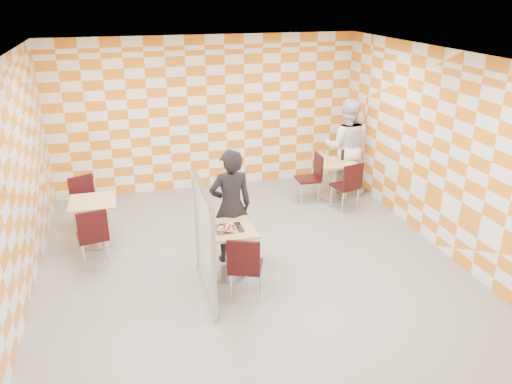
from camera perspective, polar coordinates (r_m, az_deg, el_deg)
The scene contains 15 objects.
room_shell at distance 7.13m, azimuth -1.50°, elevation 3.53°, with size 7.00×7.00×7.00m.
main_table at distance 6.96m, azimuth -3.11°, elevation -5.92°, with size 0.70×0.70×0.75m.
second_table at distance 9.65m, azimuth 8.98°, elevation 2.11°, with size 0.70×0.70×0.75m.
empty_table at distance 8.19m, azimuth -18.00°, elevation -2.51°, with size 0.70×0.70×0.75m.
chair_main_front at distance 6.40m, azimuth -1.32°, elevation -8.21°, with size 0.55×0.55×0.92m.
chair_second_front at distance 9.12m, azimuth 10.55°, elevation 1.03°, with size 0.51×0.52×0.92m.
chair_second_side at distance 9.46m, azimuth 6.48°, elevation 2.05°, with size 0.44×0.43×0.92m.
chair_empty_near at distance 7.53m, azimuth -18.14°, elevation -4.46°, with size 0.49×0.49×0.92m.
chair_empty_far at distance 8.75m, azimuth -18.94°, elevation -0.77°, with size 0.56×0.57×0.92m.
partition at distance 6.45m, azimuth -5.90°, elevation -5.61°, with size 0.08×1.38×1.55m.
man_dark at distance 7.23m, azimuth -2.89°, elevation -1.66°, with size 0.63×0.41×1.72m, color black.
man_white at distance 9.91m, azimuth 10.29°, elevation 5.15°, with size 0.91×0.71×1.87m, color white.
pizza_on_foil at distance 6.82m, azimuth -3.12°, elevation -4.06°, with size 0.40×0.40×0.04m.
sport_bottle at distance 9.52m, azimuth 7.81°, elevation 3.98°, with size 0.06×0.06×0.20m.
soda_bottle at distance 9.66m, azimuth 9.88°, elevation 4.22°, with size 0.07×0.07×0.23m.
Camera 1 is at (-1.58, -6.03, 3.79)m, focal length 35.00 mm.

